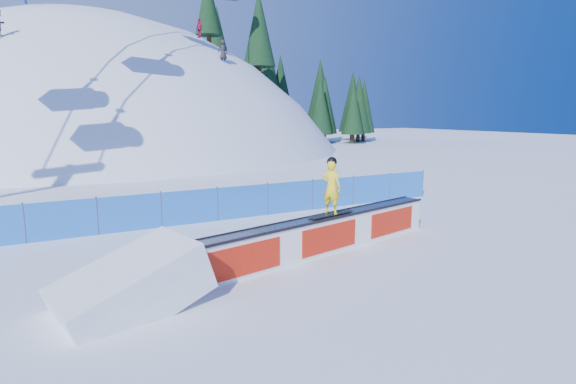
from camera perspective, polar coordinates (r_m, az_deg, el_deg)
ground at (r=12.03m, az=-6.08°, el=-8.62°), size 160.00×160.00×0.00m
snow_hill at (r=57.08m, az=-22.59°, el=-13.32°), size 64.00×64.00×64.00m
treeline at (r=58.78m, az=2.92°, el=14.23°), size 26.53×12.86×18.12m
safety_fence at (r=16.00m, az=-12.32°, el=-1.89°), size 22.05×0.05×1.30m
rail_box at (r=12.48m, az=4.41°, el=-5.46°), size 8.58×2.46×1.04m
snow_ramp at (r=9.78m, az=-19.19°, el=-13.63°), size 3.24×2.41×1.82m
snowboarder at (r=12.43m, az=5.54°, el=0.70°), size 1.57×0.65×1.62m
distant_skiers at (r=41.50m, az=-22.40°, el=19.54°), size 16.71×10.09×6.22m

